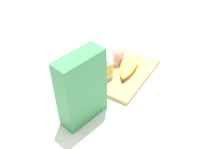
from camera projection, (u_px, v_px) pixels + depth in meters
name	position (u px, v px, depth m)	size (l,w,h in m)	color
ground_plane	(124.00, 74.00, 1.13)	(2.40, 2.40, 0.00)	silver
cutting_board	(124.00, 73.00, 1.12)	(0.32, 0.21, 0.02)	tan
cereal_box	(82.00, 88.00, 0.86)	(0.17, 0.07, 0.27)	#38844C
yogurt_cup_front	(106.00, 66.00, 1.07)	(0.06, 0.06, 0.09)	white
yogurt_cup_back	(116.00, 53.00, 1.15)	(0.07, 0.07, 0.08)	white
banana_bunch	(127.00, 68.00, 1.11)	(0.16, 0.10, 0.04)	#EAD24E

